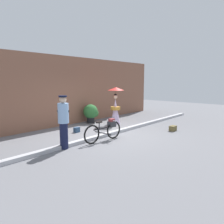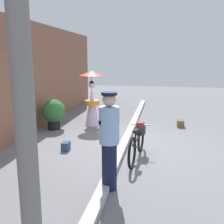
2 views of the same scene
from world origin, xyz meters
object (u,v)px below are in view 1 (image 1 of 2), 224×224
object	(u,v)px
backpack_on_pavement	(77,130)
bicycle_near_officer	(105,130)
person_officer	(63,121)
backpack_spare	(173,128)
potted_plant_by_door	(91,112)
person_with_parasol	(116,105)

from	to	relation	value
backpack_on_pavement	bicycle_near_officer	bearing A→B (deg)	-95.02
person_officer	backpack_spare	bearing A→B (deg)	-17.99
potted_plant_by_door	backpack_spare	distance (m)	4.19
bicycle_near_officer	backpack_spare	xyz separation A→B (m)	(3.08, -1.16, -0.29)
person_with_parasol	backpack_on_pavement	size ratio (longest dim) A/B	7.68
backpack_on_pavement	person_with_parasol	bearing A→B (deg)	0.12
potted_plant_by_door	backpack_on_pavement	xyz separation A→B (m)	(-1.85, -1.07, -0.43)
person_with_parasol	potted_plant_by_door	bearing A→B (deg)	122.86
bicycle_near_officer	person_with_parasol	bearing A→B (deg)	33.60
potted_plant_by_door	backpack_on_pavement	size ratio (longest dim) A/B	4.03
bicycle_near_officer	backpack_spare	bearing A→B (deg)	-20.65
potted_plant_by_door	bicycle_near_officer	bearing A→B (deg)	-125.06
backpack_on_pavement	person_officer	bearing A→B (deg)	-139.91
bicycle_near_officer	backpack_on_pavement	xyz separation A→B (m)	(0.16, 1.79, -0.29)
person_officer	backpack_on_pavement	world-z (taller)	person_officer
backpack_spare	person_with_parasol	bearing A→B (deg)	97.36
bicycle_near_officer	backpack_spare	distance (m)	3.31
bicycle_near_officer	person_with_parasol	xyz separation A→B (m)	(2.70, 1.79, 0.53)
person_officer	backpack_spare	world-z (taller)	person_officer
person_officer	backpack_spare	distance (m)	4.94
person_with_parasol	backpack_spare	size ratio (longest dim) A/B	5.46
backpack_spare	person_officer	bearing A→B (deg)	162.01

